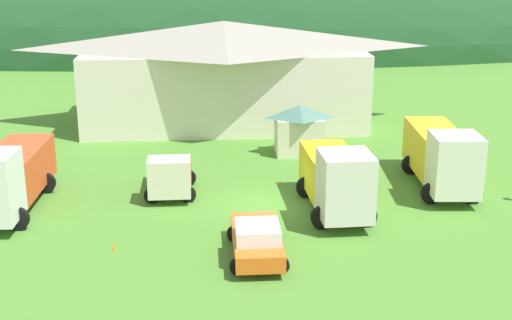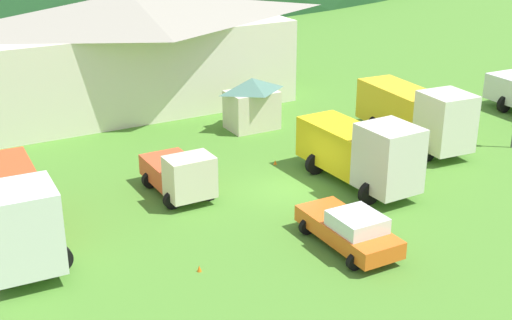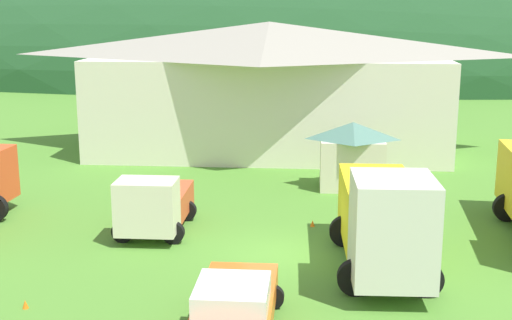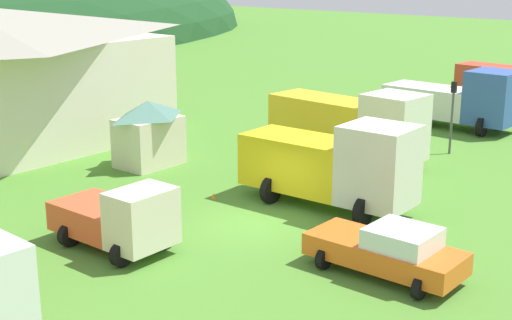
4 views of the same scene
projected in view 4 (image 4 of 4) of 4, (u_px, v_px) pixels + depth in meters
name	position (u px, v px, depth m)	size (l,w,h in m)	color
ground_plane	(255.00, 223.00, 27.11)	(200.00, 200.00, 0.00)	#4C842D
play_shed_cream	(149.00, 132.00, 34.36)	(3.17, 2.26, 3.15)	beige
light_truck_cream	(120.00, 218.00, 24.37)	(2.66, 4.52, 2.34)	beige
flatbed_truck_yellow	(336.00, 164.00, 28.28)	(3.25, 7.20, 3.61)	silver
heavy_rig_striped	(351.00, 124.00, 35.00)	(3.52, 8.21, 3.63)	silver
box_truck_blue	(460.00, 99.00, 42.08)	(3.57, 7.85, 3.55)	#3356AD
service_pickup_orange	(389.00, 250.00, 22.45)	(2.43, 4.95, 1.66)	orange
traffic_light_east	(452.00, 109.00, 36.28)	(0.20, 0.32, 3.69)	#4C4C51
traffic_cone_near_pickup	(214.00, 199.00, 29.86)	(0.36, 0.36, 0.51)	orange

